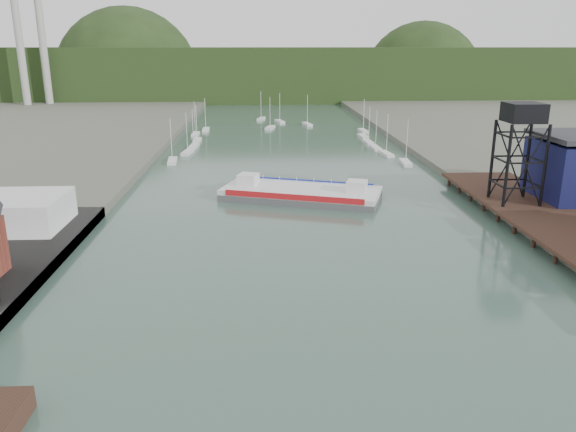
{
  "coord_description": "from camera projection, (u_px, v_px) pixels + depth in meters",
  "views": [
    {
      "loc": [
        -6.44,
        -29.11,
        26.62
      ],
      "look_at": [
        -2.77,
        45.41,
        4.0
      ],
      "focal_mm": 35.0,
      "sensor_mm": 36.0,
      "label": 1
    }
  ],
  "objects": [
    {
      "name": "east_pier",
      "position": [
        566.0,
        227.0,
        80.05
      ],
      "size": [
        14.0,
        70.0,
        2.45
      ],
      "color": "black",
      "rests_on": "ground"
    },
    {
      "name": "white_shed",
      "position": [
        0.0,
        212.0,
        80.45
      ],
      "size": [
        18.0,
        12.0,
        4.5
      ],
      "primitive_type": "cube",
      "color": "silver",
      "rests_on": "west_quay"
    },
    {
      "name": "lift_tower",
      "position": [
        523.0,
        119.0,
        88.39
      ],
      "size": [
        6.5,
        6.5,
        16.0
      ],
      "color": "black",
      "rests_on": "east_pier"
    },
    {
      "name": "marina_sailboats",
      "position": [
        282.0,
        138.0,
        168.1
      ],
      "size": [
        57.71,
        92.65,
        0.9
      ],
      "color": "silver",
      "rests_on": "ground"
    },
    {
      "name": "smokestacks",
      "position": [
        31.0,
        38.0,
        244.39
      ],
      "size": [
        11.2,
        8.2,
        60.0
      ],
      "color": "#A0A19C",
      "rests_on": "ground"
    },
    {
      "name": "distant_hills",
      "position": [
        264.0,
        76.0,
        320.69
      ],
      "size": [
        500.0,
        120.0,
        80.0
      ],
      "color": "black",
      "rests_on": "ground"
    },
    {
      "name": "chain_ferry",
      "position": [
        301.0,
        193.0,
        101.64
      ],
      "size": [
        30.2,
        19.53,
        4.04
      ],
      "rotation": [
        0.0,
        0.0,
        -0.32
      ],
      "color": "#4E4E50",
      "rests_on": "ground"
    }
  ]
}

